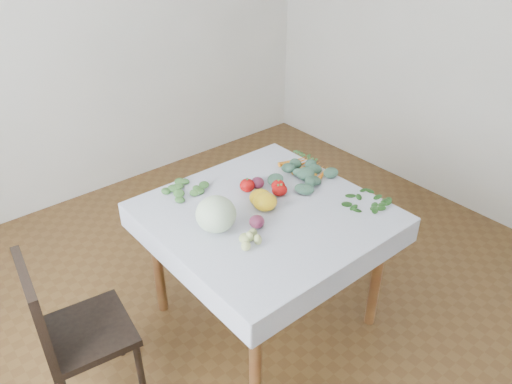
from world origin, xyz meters
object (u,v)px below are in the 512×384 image
table (266,226)px  heirloom_back (260,198)px  chair (66,328)px  cabbage (216,214)px  carrot_bunch (308,167)px

table → heirloom_back: bearing=74.8°
chair → cabbage: (0.77, -0.11, 0.34)m
table → cabbage: 0.35m
chair → cabbage: 0.85m
cabbage → carrot_bunch: bearing=10.3°
cabbage → carrot_bunch: (0.77, 0.14, -0.07)m
table → cabbage: bearing=173.7°
chair → table: bearing=-7.9°
cabbage → carrot_bunch: size_ratio=0.64×
chair → heirloom_back: size_ratio=7.34×
cabbage → carrot_bunch: cabbage is taller
table → carrot_bunch: size_ratio=3.18×
heirloom_back → chair: bearing=175.7°
table → heirloom_back: heirloom_back is taller
cabbage → heirloom_back: size_ratio=1.67×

